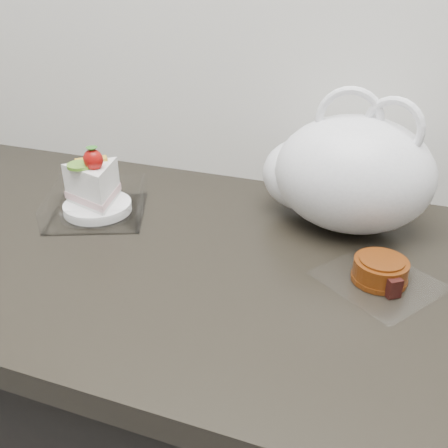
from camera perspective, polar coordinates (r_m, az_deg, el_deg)
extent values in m
cube|color=black|center=(0.79, 3.11, -5.35)|extent=(2.04, 0.64, 0.04)
cube|color=white|center=(0.95, -14.16, 1.32)|extent=(0.22, 0.22, 0.00)
cylinder|color=white|center=(0.95, -14.24, 1.89)|extent=(0.12, 0.12, 0.02)
ellipsoid|color=#AB130B|center=(0.90, -14.72, 7.13)|extent=(0.04, 0.03, 0.04)
cone|color=#2D7223|center=(0.89, -14.86, 8.20)|extent=(0.02, 0.02, 0.01)
cylinder|color=#6CAD32|center=(0.91, -16.15, 6.45)|extent=(0.04, 0.04, 0.01)
cube|color=gold|center=(0.94, -14.94, 7.10)|extent=(0.06, 0.05, 0.01)
cube|color=white|center=(0.77, 17.24, -6.16)|extent=(0.21, 0.21, 0.00)
cylinder|color=maroon|center=(0.76, 17.42, -5.08)|extent=(0.10, 0.10, 0.03)
cylinder|color=maroon|center=(0.77, 17.29, -5.88)|extent=(0.11, 0.11, 0.01)
cylinder|color=maroon|center=(0.75, 17.61, -3.93)|extent=(0.08, 0.08, 0.00)
cube|color=black|center=(0.73, 18.65, -6.75)|extent=(0.03, 0.03, 0.03)
ellipsoid|color=white|center=(0.86, 14.54, 5.49)|extent=(0.28, 0.23, 0.20)
ellipsoid|color=white|center=(0.90, 9.32, 5.62)|extent=(0.17, 0.15, 0.13)
torus|color=white|center=(0.84, 14.12, 11.44)|extent=(0.11, 0.02, 0.11)
torus|color=white|center=(0.83, 18.77, 10.30)|extent=(0.10, 0.04, 0.10)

